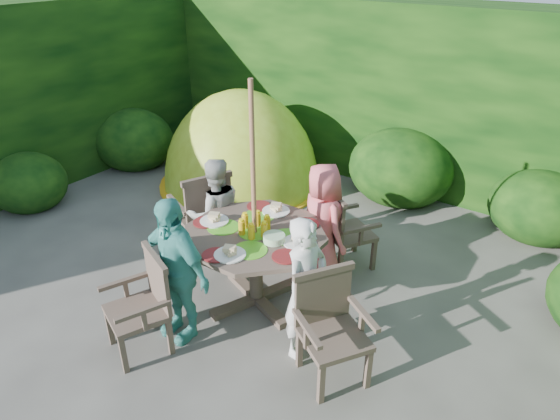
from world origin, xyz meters
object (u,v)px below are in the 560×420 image
Objects in this scene: child_front at (175,270)px; child_back at (322,223)px; patio_table at (255,244)px; parasol_pole at (254,202)px; garden_chair_left at (204,212)px; garden_chair_back at (343,229)px; garden_chair_right at (330,325)px; dome_tent at (241,183)px; garden_chair_front at (144,303)px; child_right at (306,289)px; child_left at (216,214)px.

child_back is at bearing 74.02° from child_front.
parasol_pole is at bearing 172.34° from patio_table.
garden_chair_left reaches higher than garden_chair_back.
dome_tent reaches higher than garden_chair_right.
garden_chair_front is (-1.42, -0.66, -0.01)m from garden_chair_right.
dome_tent is at bearing 8.26° from garden_chair_back.
patio_table is 0.80m from child_front.
patio_table reaches higher than garden_chair_back.
garden_chair_left is 0.35× the size of dome_tent.
child_back is at bearing 28.33° from child_right.
garden_chair_left is 1.97m from dome_tent.
garden_chair_left is 1.55m from garden_chair_front.
child_back is at bearing 128.28° from garden_chair_left.
child_left is (0.28, -0.10, 0.10)m from garden_chair_left.
child_back is (1.03, 0.47, 0.02)m from child_left.
child_front reaches higher than child_left.
child_right is at bearing 102.66° from child_left.
garden_chair_front is (0.64, -1.41, -0.06)m from garden_chair_left.
garden_chair_left is at bearing 127.95° from child_front.
child_front is at bearing 96.19° from child_back.
dome_tent is (-1.91, 2.06, -0.67)m from patio_table.
garden_chair_right is 3.85m from dome_tent.
garden_chair_right is at bearing 92.51° from garden_chair_left.
child_front is (0.75, -1.13, 0.16)m from garden_chair_left.
garden_chair_right is at bearing -33.58° from dome_tent.
patio_table is 1.11m from garden_chair_left.
child_front reaches higher than garden_chair_left.
patio_table is 2.03× the size of garden_chair_front.
garden_chair_front is (-0.39, -1.03, -0.21)m from patio_table.
child_right is 1.03× the size of child_left.
patio_table reaches higher than garden_chair_right.
patio_table is 0.80m from child_back.
patio_table is 2.89m from dome_tent.
child_right reaches higher than garden_chair_right.
garden_chair_front is at bearing 48.67° from child_left.
child_left reaches higher than garden_chair_back.
child_left is at bearing 159.54° from parasol_pole.
child_back is at bearing 69.87° from patio_table.
dome_tent is (-1.62, 2.81, -0.68)m from child_front.
child_right is (1.78, -0.66, 0.13)m from garden_chair_left.
garden_chair_back is at bearing 70.37° from parasol_pole.
garden_chair_left is at bearing 136.25° from garden_chair_front.
garden_chair_back is at bearing 19.78° from child_right.
child_left is (-0.75, 0.28, -0.05)m from patio_table.
garden_chair_back is at bearing -18.20° from dome_tent.
child_right is 1.13m from child_front.
parasol_pole is 1.28m from garden_chair_back.
child_left is at bearing 73.33° from child_right.
garden_chair_right is 1.02× the size of garden_chair_front.
child_left reaches higher than garden_chair_left.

